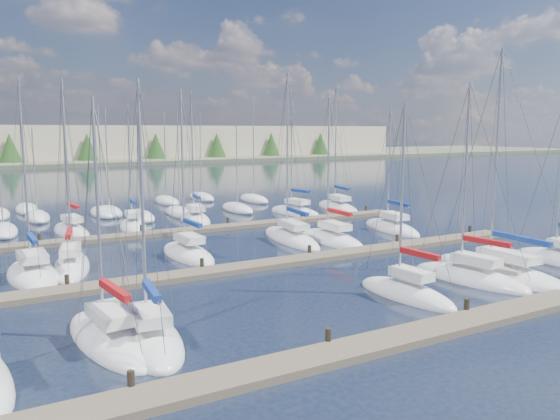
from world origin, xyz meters
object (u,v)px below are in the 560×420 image
sailboat_o (133,226)px  sailboat_e (470,278)px  sailboat_j (188,254)px  sailboat_p (195,219)px  sailboat_r (338,207)px  sailboat_b (109,339)px  sailboat_c (150,339)px  sailboat_n (71,231)px  sailboat_l (332,239)px  sailboat_m (391,228)px  sailboat_k (291,238)px  sailboat_i (72,266)px  sailboat_d (406,294)px  sailboat_h (33,274)px  sailboat_q (295,212)px  sailboat_f (501,273)px

sailboat_o → sailboat_e: sailboat_e is taller
sailboat_j → sailboat_p: (5.82, 14.03, 0.00)m
sailboat_r → sailboat_o: 23.19m
sailboat_b → sailboat_j: (8.33, 13.41, 0.01)m
sailboat_b → sailboat_c: sailboat_c is taller
sailboat_n → sailboat_c: bearing=-98.9°
sailboat_j → sailboat_e: 18.80m
sailboat_l → sailboat_m: bearing=13.8°
sailboat_k → sailboat_i: bearing=-169.8°
sailboat_d → sailboat_b: (-15.21, 1.32, -0.02)m
sailboat_j → sailboat_o: (-0.50, 13.08, 0.01)m
sailboat_l → sailboat_h: bearing=-178.6°
sailboat_q → sailboat_i: size_ratio=0.86×
sailboat_l → sailboat_f: bearing=-74.9°
sailboat_q → sailboat_d: size_ratio=0.99×
sailboat_q → sailboat_n: (-22.49, -0.06, 0.03)m
sailboat_m → sailboat_i: bearing=-169.4°
sailboat_r → sailboat_o: size_ratio=1.23×
sailboat_r → sailboat_p: size_ratio=1.11×
sailboat_l → sailboat_e: 13.41m
sailboat_n → sailboat_o: bearing=-7.0°
sailboat_b → sailboat_l: bearing=25.5°
sailboat_n → sailboat_j: size_ratio=1.10×
sailboat_q → sailboat_l: (-4.93, -13.94, 0.00)m
sailboat_h → sailboat_k: 19.36m
sailboat_r → sailboat_j: size_ratio=1.19×
sailboat_o → sailboat_i: bearing=-111.6°
sailboat_q → sailboat_h: 30.12m
sailboat_d → sailboat_k: (2.31, 16.02, -0.01)m
sailboat_r → sailboat_k: sailboat_r is taller
sailboat_r → sailboat_k: bearing=-126.7°
sailboat_q → sailboat_i: 27.62m
sailboat_d → sailboat_j: size_ratio=0.89×
sailboat_k → sailboat_p: 13.19m
sailboat_j → sailboat_e: sailboat_j is taller
sailboat_h → sailboat_n: bearing=70.7°
sailboat_o → sailboat_l: bearing=-40.6°
sailboat_r → sailboat_h: bearing=-145.9°
sailboat_o → sailboat_c: (-6.36, -27.39, -0.01)m
sailboat_b → sailboat_i: bearing=80.8°
sailboat_k → sailboat_p: (-3.37, 12.75, -0.00)m
sailboat_m → sailboat_p: sailboat_p is taller
sailboat_m → sailboat_n: (-25.10, 12.27, 0.03)m
sailboat_i → sailboat_k: 16.94m
sailboat_o → sailboat_c: 28.11m
sailboat_r → sailboat_b: 41.26m
sailboat_m → sailboat_b: 31.11m
sailboat_f → sailboat_o: sailboat_f is taller
sailboat_i → sailboat_p: size_ratio=0.96×
sailboat_j → sailboat_e: (12.36, -14.17, 0.00)m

